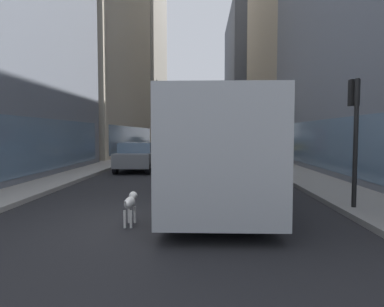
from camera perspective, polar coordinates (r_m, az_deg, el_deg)
ground_plane at (r=43.08m, az=0.66°, el=0.62°), size 120.00×120.00×0.00m
sidewalk_left at (r=43.57m, az=-6.85°, el=0.73°), size 2.40×110.00×0.15m
sidewalk_right at (r=43.34m, az=8.22°, el=0.70°), size 2.40×110.00×0.15m
building_left_far at (r=59.42m, az=-11.02°, el=15.13°), size 11.25×21.12×28.45m
building_right_far at (r=67.57m, az=11.45°, el=12.22°), size 11.91×23.90×25.04m
transit_bus at (r=11.70m, az=3.51°, el=1.80°), size 2.78×11.53×3.05m
car_silver_sedan at (r=52.53m, az=-2.19°, el=2.02°), size 1.84×3.99×1.62m
car_black_suv at (r=51.09m, az=3.98°, el=1.98°), size 1.75×4.58×1.62m
car_blue_hatchback at (r=33.38m, az=-4.49°, el=1.21°), size 1.80×4.48×1.62m
car_grey_wagon at (r=18.84m, az=-9.38°, el=-0.53°), size 1.91×3.92×1.62m
car_white_van at (r=28.46m, az=-2.34°, el=0.83°), size 1.70×4.26×1.62m
car_yellow_taxi at (r=37.06m, az=4.81°, el=1.43°), size 1.85×4.00×1.62m
box_truck at (r=21.96m, az=6.89°, el=2.25°), size 2.30×7.50×3.05m
dalmatian_dog at (r=7.87m, az=-10.55°, el=-8.32°), size 0.22×0.96×0.72m
traffic_light_near at (r=9.84m, az=26.19°, el=4.99°), size 0.24×0.41×3.40m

